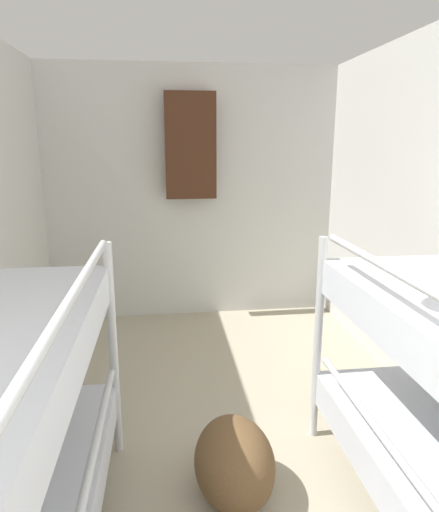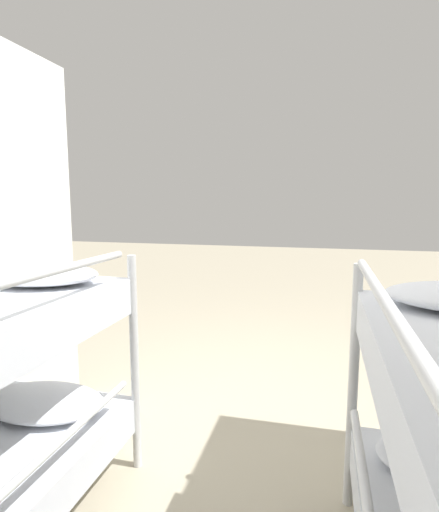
% 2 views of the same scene
% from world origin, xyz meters
% --- Properties ---
extents(wall_back, '(2.75, 0.06, 2.28)m').
position_xyz_m(wall_back, '(0.00, 4.48, 1.14)').
color(wall_back, silver).
rests_on(wall_back, ground_plane).
extents(duffel_bag, '(0.37, 0.52, 0.37)m').
position_xyz_m(duffel_bag, '(0.02, 2.05, 0.18)').
color(duffel_bag, brown).
rests_on(duffel_bag, ground_plane).
extents(hanging_coat, '(0.44, 0.12, 0.90)m').
position_xyz_m(hanging_coat, '(-0.02, 4.33, 1.58)').
color(hanging_coat, '#472819').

